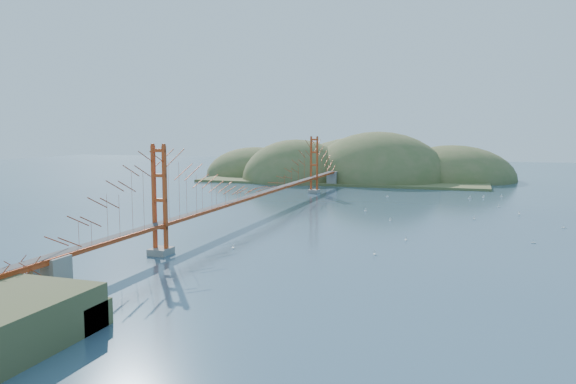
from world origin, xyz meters
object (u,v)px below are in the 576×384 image
(sailboat_2, at_px, (533,242))
(bridge, at_px, (262,169))
(fort, at_px, (41,296))
(sailboat_1, at_px, (390,220))
(sailboat_0, at_px, (406,239))

(sailboat_2, bearing_deg, bridge, 163.24)
(bridge, height_order, sailboat_2, bridge)
(sailboat_2, bearing_deg, fort, -135.86)
(sailboat_1, height_order, sailboat_2, sailboat_1)
(bridge, relative_size, sailboat_2, 167.90)
(sailboat_0, bearing_deg, sailboat_1, 105.37)
(fort, distance_m, sailboat_2, 52.45)
(bridge, bearing_deg, sailboat_1, -1.68)
(bridge, relative_size, sailboat_1, 163.80)
(sailboat_0, relative_size, sailboat_2, 1.03)
(fort, distance_m, sailboat_0, 40.96)
(sailboat_0, distance_m, sailboat_2, 14.57)
(sailboat_0, xyz_separation_m, sailboat_2, (14.28, 2.88, -0.00))
(bridge, distance_m, sailboat_2, 40.31)
(sailboat_0, relative_size, sailboat_1, 1.01)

